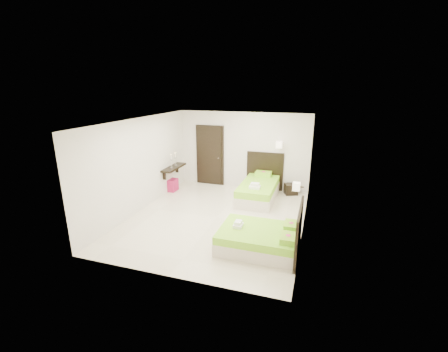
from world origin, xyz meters
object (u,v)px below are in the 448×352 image
(bed_double, at_px, (262,238))
(ottoman, at_px, (171,185))
(bed_single, at_px, (259,189))
(nightstand, at_px, (291,189))

(bed_double, xyz_separation_m, ottoman, (-3.69, 2.81, -0.06))
(bed_double, bearing_deg, bed_single, 102.90)
(bed_double, bearing_deg, nightstand, 86.34)
(bed_single, distance_m, ottoman, 3.01)
(nightstand, bearing_deg, ottoman, 170.51)
(bed_single, relative_size, ottoman, 5.13)
(nightstand, relative_size, ottoman, 0.97)
(bed_single, xyz_separation_m, ottoman, (-3.00, -0.21, -0.11))
(ottoman, bearing_deg, nightstand, 12.78)
(bed_single, relative_size, bed_double, 1.21)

